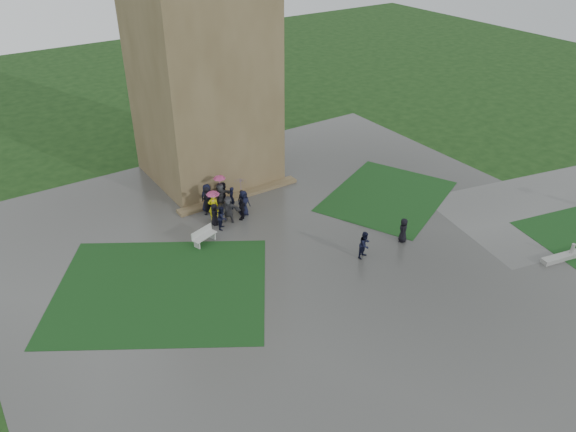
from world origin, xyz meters
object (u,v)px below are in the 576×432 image
pedestrian_mid (365,245)px  bench (204,236)px  pedestrian_near (403,230)px  tower (201,51)px

pedestrian_mid → bench: bearing=120.3°
pedestrian_mid → pedestrian_near: pedestrian_mid is taller
tower → bench: 12.72m
pedestrian_near → tower: bearing=-113.1°
tower → pedestrian_near: (5.39, -14.69, -8.21)m
tower → pedestrian_near: size_ratio=11.75×
bench → pedestrian_near: pedestrian_near is taller
tower → pedestrian_near: 17.67m
tower → bench: (-4.59, -8.28, -8.49)m
bench → pedestrian_near: 11.87m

